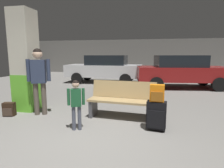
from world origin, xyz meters
TOP-DOWN VIEW (x-y plane):
  - ground_plane at (0.00, 4.00)m, footprint 18.00×18.00m
  - garage_back_wall at (0.00, 12.86)m, footprint 18.00×0.12m
  - structural_pillar at (-2.24, 1.63)m, footprint 0.57×0.57m
  - bench at (0.45, 1.43)m, footprint 1.64×0.68m
  - suitcase at (1.24, 0.80)m, footprint 0.41×0.28m
  - backpack_bright at (1.24, 0.80)m, footprint 0.29×0.21m
  - child at (-0.35, 0.52)m, footprint 0.33×0.20m
  - adult at (-1.64, 1.28)m, footprint 0.55×0.30m
  - backpack_dark_floor at (-2.36, 1.03)m, footprint 0.31×0.24m
  - parked_car_near at (2.55, 6.17)m, footprint 4.29×2.22m
  - parked_car_far at (-1.32, 7.16)m, footprint 4.13×1.86m

SIDE VIEW (x-z plane):
  - ground_plane at x=0.00m, z-range -0.10..0.00m
  - backpack_dark_floor at x=-2.36m, z-range 0.00..0.34m
  - suitcase at x=1.24m, z-range 0.02..0.62m
  - bench at x=0.45m, z-range 0.00..0.88m
  - child at x=-0.35m, z-range 0.12..1.15m
  - backpack_bright at x=1.24m, z-range 0.60..0.94m
  - parked_car_near at x=2.55m, z-range 0.05..1.56m
  - parked_car_far at x=-1.32m, z-range 0.05..1.56m
  - adult at x=-1.64m, z-range 0.20..1.88m
  - structural_pillar at x=-2.24m, z-range -0.01..2.70m
  - garage_back_wall at x=0.00m, z-range 0.00..2.80m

